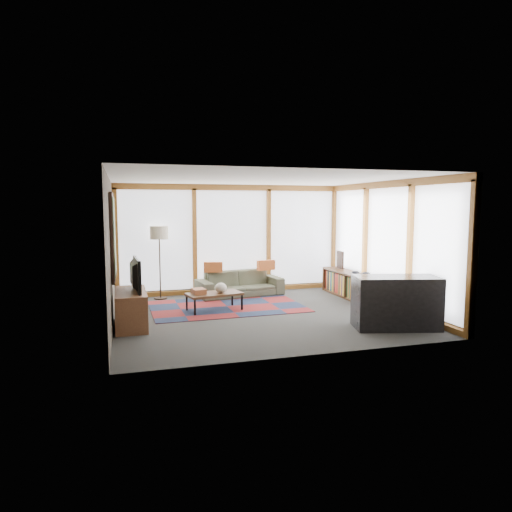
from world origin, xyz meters
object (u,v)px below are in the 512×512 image
object	(u,v)px
sofa	(240,284)
bar_counter	(396,302)
floor_lamp	(160,263)
coffee_table	(214,302)
bookshelf	(353,286)
tv_console	(131,309)
television	(131,275)

from	to	relation	value
sofa	bar_counter	distance (m)	3.97
floor_lamp	coffee_table	size ratio (longest dim) A/B	1.52
coffee_table	bookshelf	distance (m)	3.26
floor_lamp	bookshelf	bearing A→B (deg)	-15.93
sofa	tv_console	distance (m)	3.27
floor_lamp	coffee_table	distance (m)	1.89
bookshelf	television	bearing A→B (deg)	-167.60
coffee_table	bar_counter	bearing A→B (deg)	-38.14
sofa	floor_lamp	distance (m)	1.90
sofa	coffee_table	bearing A→B (deg)	-130.83
television	sofa	bearing A→B (deg)	-53.07
tv_console	television	world-z (taller)	television
floor_lamp	coffee_table	bearing A→B (deg)	-57.96
coffee_table	television	world-z (taller)	television
floor_lamp	tv_console	bearing A→B (deg)	-106.53
television	bar_counter	world-z (taller)	television
floor_lamp	bar_counter	size ratio (longest dim) A/B	1.16
sofa	tv_console	size ratio (longest dim) A/B	1.59
tv_console	bar_counter	size ratio (longest dim) A/B	0.88
sofa	floor_lamp	world-z (taller)	floor_lamp
coffee_table	tv_console	distance (m)	1.81
floor_lamp	bar_counter	xyz separation A→B (m)	(3.69, -3.67, -0.37)
television	bar_counter	size ratio (longest dim) A/B	0.70
sofa	coffee_table	xyz separation A→B (m)	(-0.87, -1.34, -0.11)
coffee_table	bar_counter	distance (m)	3.50
tv_console	television	bearing A→B (deg)	59.02
tv_console	bar_counter	bearing A→B (deg)	-17.44
floor_lamp	bar_counter	bearing A→B (deg)	-44.80
floor_lamp	bookshelf	world-z (taller)	floor_lamp
sofa	floor_lamp	bearing A→B (deg)	166.79
sofa	coffee_table	world-z (taller)	sofa
bookshelf	bar_counter	size ratio (longest dim) A/B	1.65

